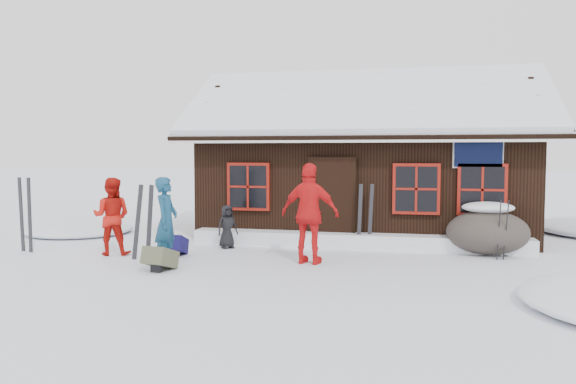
# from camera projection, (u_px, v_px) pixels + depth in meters

# --- Properties ---
(ground) EXTENTS (120.00, 120.00, 0.00)m
(ground) POSITION_uv_depth(u_px,v_px,m) (267.00, 264.00, 10.84)
(ground) COLOR white
(ground) RESTS_ON ground
(mountain_hut) EXTENTS (8.90, 6.09, 4.42)m
(mountain_hut) POSITION_uv_depth(u_px,v_px,m) (367.00, 174.00, 15.26)
(mountain_hut) COLOR black
(mountain_hut) RESTS_ON ground
(snow_drift) EXTENTS (7.60, 0.60, 0.35)m
(snow_drift) POSITION_uv_depth(u_px,v_px,m) (357.00, 240.00, 12.70)
(snow_drift) COLOR white
(snow_drift) RESTS_ON ground
(snow_mounds) EXTENTS (20.60, 13.20, 0.48)m
(snow_mounds) POSITION_uv_depth(u_px,v_px,m) (362.00, 251.00, 12.30)
(snow_mounds) COLOR white
(snow_mounds) RESTS_ON ground
(skier_teal) EXTENTS (0.45, 0.65, 1.70)m
(skier_teal) POSITION_uv_depth(u_px,v_px,m) (166.00, 221.00, 10.73)
(skier_teal) COLOR navy
(skier_teal) RESTS_ON ground
(skier_orange_left) EXTENTS (0.91, 0.78, 1.64)m
(skier_orange_left) POSITION_uv_depth(u_px,v_px,m) (112.00, 216.00, 11.82)
(skier_orange_left) COLOR red
(skier_orange_left) RESTS_ON ground
(skier_orange_right) EXTENTS (1.21, 0.64, 1.96)m
(skier_orange_right) POSITION_uv_depth(u_px,v_px,m) (310.00, 214.00, 10.84)
(skier_orange_right) COLOR red
(skier_orange_right) RESTS_ON ground
(skier_crouched) EXTENTS (0.56, 0.56, 0.98)m
(skier_crouched) POSITION_uv_depth(u_px,v_px,m) (227.00, 227.00, 12.65)
(skier_crouched) COLOR black
(skier_crouched) RESTS_ON ground
(boulder) EXTENTS (1.71, 1.28, 1.00)m
(boulder) POSITION_uv_depth(u_px,v_px,m) (488.00, 231.00, 11.88)
(boulder) COLOR #49403A
(boulder) RESTS_ON ground
(ski_pair_left) EXTENTS (0.50, 0.11, 1.57)m
(ski_pair_left) POSITION_uv_depth(u_px,v_px,m) (144.00, 223.00, 11.30)
(ski_pair_left) COLOR black
(ski_pair_left) RESTS_ON ground
(ski_pair_mid) EXTENTS (0.40, 0.14, 1.67)m
(ski_pair_mid) POSITION_uv_depth(u_px,v_px,m) (26.00, 216.00, 12.20)
(ski_pair_mid) COLOR black
(ski_pair_mid) RESTS_ON ground
(ski_pair_right) EXTENTS (0.38, 0.16, 1.51)m
(ski_pair_right) POSITION_uv_depth(u_px,v_px,m) (365.00, 218.00, 12.56)
(ski_pair_right) COLOR black
(ski_pair_right) RESTS_ON ground
(ski_poles) EXTENTS (0.22, 0.11, 1.26)m
(ski_poles) POSITION_uv_depth(u_px,v_px,m) (502.00, 231.00, 11.28)
(ski_poles) COLOR black
(ski_poles) RESTS_ON ground
(backpack_blue) EXTENTS (0.48, 0.61, 0.31)m
(backpack_blue) POSITION_uv_depth(u_px,v_px,m) (175.00, 248.00, 11.75)
(backpack_blue) COLOR #130F44
(backpack_blue) RESTS_ON ground
(backpack_olive) EXTENTS (0.51, 0.64, 0.32)m
(backpack_olive) POSITION_uv_depth(u_px,v_px,m) (160.00, 262.00, 10.26)
(backpack_olive) COLOR #4E5039
(backpack_olive) RESTS_ON ground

